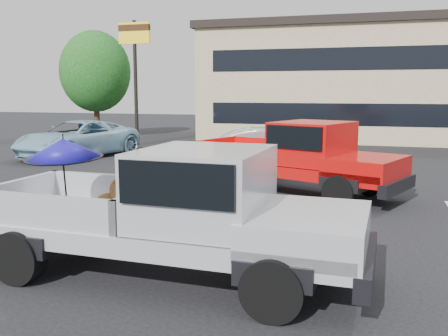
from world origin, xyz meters
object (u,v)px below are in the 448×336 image
at_px(silver_pickup, 188,207).
at_px(silver_sedan, 271,151).
at_px(motel_sign, 135,49).
at_px(red_pickup, 306,155).
at_px(tree_left, 95,72).
at_px(blue_suv, 77,139).

distance_m(silver_pickup, silver_sedan, 9.55).
bearing_deg(motel_sign, red_pickup, -45.19).
bearing_deg(red_pickup, silver_pickup, -76.03).
height_order(tree_left, blue_suv, tree_left).
height_order(motel_sign, blue_suv, motel_sign).
bearing_deg(blue_suv, silver_pickup, -36.07).
bearing_deg(tree_left, silver_pickup, -56.16).
xyz_separation_m(red_pickup, blue_suv, (-9.82, 4.80, -0.29)).
relative_size(motel_sign, red_pickup, 0.99).
bearing_deg(silver_pickup, red_pickup, 84.52).
distance_m(motel_sign, silver_sedan, 11.06).
relative_size(silver_pickup, silver_sedan, 1.30).
relative_size(motel_sign, blue_suv, 1.13).
distance_m(motel_sign, blue_suv, 6.23).
bearing_deg(silver_pickup, silver_sedan, 96.09).
bearing_deg(tree_left, blue_suv, -64.40).
bearing_deg(red_pickup, silver_sedan, 137.21).
bearing_deg(red_pickup, blue_suv, 175.29).
distance_m(motel_sign, tree_left, 5.08).
bearing_deg(motel_sign, silver_pickup, -61.35).
xyz_separation_m(tree_left, red_pickup, (13.58, -12.64, -2.70)).
relative_size(motel_sign, tree_left, 1.00).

